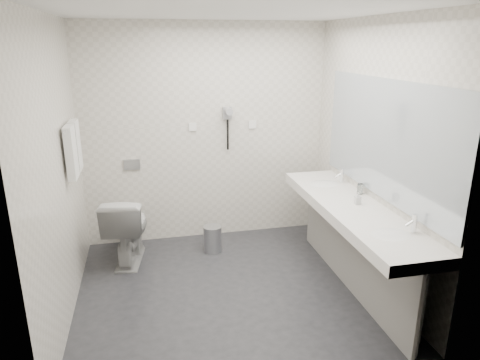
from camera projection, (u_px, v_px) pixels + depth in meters
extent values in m
plane|color=#26262A|center=(228.00, 290.00, 4.18)|extent=(2.80, 2.80, 0.00)
plane|color=white|center=(226.00, 12.00, 3.43)|extent=(2.80, 2.80, 0.00)
plane|color=silver|center=(206.00, 135.00, 5.01)|extent=(2.80, 0.00, 2.80)
plane|color=silver|center=(268.00, 221.00, 2.59)|extent=(2.80, 0.00, 2.80)
plane|color=silver|center=(57.00, 174.00, 3.52)|extent=(0.00, 2.60, 2.60)
plane|color=silver|center=(373.00, 156.00, 4.09)|extent=(0.00, 2.60, 2.60)
cube|color=white|center=(352.00, 210.00, 3.99)|extent=(0.55, 2.20, 0.10)
cube|color=gray|center=(351.00, 252.00, 4.12)|extent=(0.03, 2.15, 0.75)
cylinder|color=silver|center=(420.00, 316.00, 3.16)|extent=(0.06, 0.06, 0.75)
cylinder|color=silver|center=(313.00, 212.00, 5.09)|extent=(0.06, 0.06, 0.75)
cube|color=#B2BCC6|center=(385.00, 139.00, 3.84)|extent=(0.02, 2.20, 1.05)
ellipsoid|color=white|center=(391.00, 236.00, 3.37)|extent=(0.40, 0.31, 0.05)
ellipsoid|color=white|center=(324.00, 185.00, 4.58)|extent=(0.40, 0.31, 0.05)
cylinder|color=silver|center=(414.00, 223.00, 3.38)|extent=(0.04, 0.04, 0.15)
cylinder|color=silver|center=(342.00, 176.00, 4.59)|extent=(0.04, 0.04, 0.15)
imported|color=white|center=(358.00, 198.00, 3.98)|extent=(0.05, 0.05, 0.11)
cylinder|color=silver|center=(360.00, 189.00, 4.26)|extent=(0.07, 0.07, 0.10)
cylinder|color=silver|center=(360.00, 189.00, 4.25)|extent=(0.06, 0.06, 0.10)
imported|color=white|center=(127.00, 228.00, 4.65)|extent=(0.53, 0.80, 0.75)
cube|color=#B2B5BA|center=(132.00, 165.00, 4.92)|extent=(0.18, 0.02, 0.12)
cylinder|color=#B2B5BA|center=(213.00, 239.00, 4.92)|extent=(0.21, 0.21, 0.29)
cylinder|color=#B2B5BA|center=(212.00, 227.00, 4.87)|extent=(0.20, 0.20, 0.02)
cylinder|color=silver|center=(69.00, 125.00, 3.95)|extent=(0.02, 0.62, 0.02)
cube|color=white|center=(71.00, 152.00, 3.89)|extent=(0.07, 0.24, 0.48)
cube|color=white|center=(75.00, 146.00, 4.15)|extent=(0.07, 0.24, 0.48)
cube|color=gray|center=(227.00, 113.00, 4.96)|extent=(0.10, 0.04, 0.14)
cylinder|color=gray|center=(228.00, 111.00, 4.89)|extent=(0.08, 0.14, 0.08)
cylinder|color=black|center=(228.00, 135.00, 5.02)|extent=(0.02, 0.02, 0.35)
cube|color=white|center=(193.00, 127.00, 4.94)|extent=(0.09, 0.02, 0.09)
cube|color=white|center=(252.00, 125.00, 5.09)|extent=(0.09, 0.02, 0.09)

